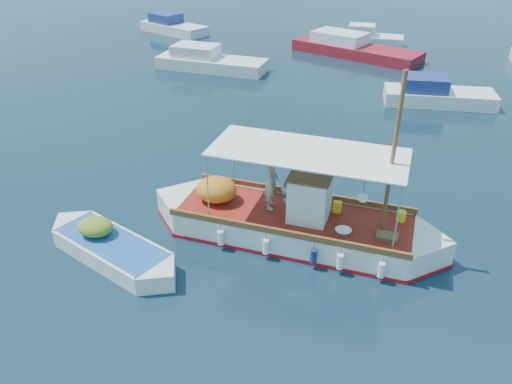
# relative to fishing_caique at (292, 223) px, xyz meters

# --- Properties ---
(ground) EXTENTS (160.00, 160.00, 0.00)m
(ground) POSITION_rel_fishing_caique_xyz_m (-0.09, 0.34, -0.57)
(ground) COLOR black
(ground) RESTS_ON ground
(fishing_caique) EXTENTS (10.45, 3.50, 6.39)m
(fishing_caique) POSITION_rel_fishing_caique_xyz_m (0.00, 0.00, 0.00)
(fishing_caique) COLOR white
(fishing_caique) RESTS_ON ground
(dinghy) EXTENTS (5.27, 3.09, 1.40)m
(dinghy) POSITION_rel_fishing_caique_xyz_m (-5.50, -2.57, -0.28)
(dinghy) COLOR white
(dinghy) RESTS_ON ground
(bg_boat_nw) EXTENTS (7.84, 3.07, 1.80)m
(bg_boat_nw) POSITION_rel_fishing_caique_xyz_m (-9.35, 18.52, -0.08)
(bg_boat_nw) COLOR silver
(bg_boat_nw) RESTS_ON ground
(bg_boat_n) EXTENTS (10.09, 6.48, 1.80)m
(bg_boat_n) POSITION_rel_fishing_caique_xyz_m (0.08, 24.61, -0.08)
(bg_boat_n) COLOR maroon
(bg_boat_n) RESTS_ON ground
(bg_boat_ne) EXTENTS (6.27, 2.71, 1.80)m
(bg_boat_ne) POSITION_rel_fishing_caique_xyz_m (5.60, 15.10, -0.08)
(bg_boat_ne) COLOR silver
(bg_boat_ne) RESTS_ON ground
(bg_boat_far_w) EXTENTS (6.81, 4.75, 1.80)m
(bg_boat_far_w) POSITION_rel_fishing_caique_xyz_m (-16.13, 28.47, -0.08)
(bg_boat_far_w) COLOR silver
(bg_boat_far_w) RESTS_ON ground
(bg_boat_far_n) EXTENTS (5.12, 2.09, 1.80)m
(bg_boat_far_n) POSITION_rel_fishing_caique_xyz_m (1.10, 28.10, -0.08)
(bg_boat_far_n) COLOR silver
(bg_boat_far_n) RESTS_ON ground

